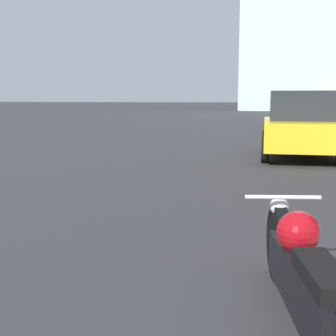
# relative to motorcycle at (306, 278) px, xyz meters

# --- Properties ---
(motorcycle) EXTENTS (0.91, 2.57, 0.78)m
(motorcycle) POSITION_rel_motorcycle_xyz_m (0.00, 0.00, 0.00)
(motorcycle) COLOR black
(motorcycle) RESTS_ON ground_plane
(parked_car_yellow) EXTENTS (2.27, 4.36, 1.76)m
(parked_car_yellow) POSITION_rel_motorcycle_xyz_m (-0.32, 9.88, 0.47)
(parked_car_yellow) COLOR gold
(parked_car_yellow) RESTS_ON ground_plane
(parked_car_red) EXTENTS (1.90, 3.95, 1.79)m
(parked_car_red) POSITION_rel_motorcycle_xyz_m (-0.41, 22.59, 0.50)
(parked_car_red) COLOR red
(parked_car_red) RESTS_ON ground_plane
(parked_car_blue) EXTENTS (1.86, 4.35, 1.57)m
(parked_car_blue) POSITION_rel_motorcycle_xyz_m (-0.39, 33.45, 0.40)
(parked_car_blue) COLOR #1E3899
(parked_car_blue) RESTS_ON ground_plane
(parked_car_black) EXTENTS (2.06, 4.62, 1.81)m
(parked_car_black) POSITION_rel_motorcycle_xyz_m (-0.48, 44.24, 0.51)
(parked_car_black) COLOR black
(parked_car_black) RESTS_ON ground_plane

